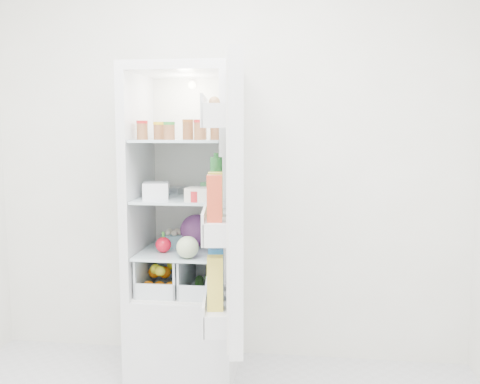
# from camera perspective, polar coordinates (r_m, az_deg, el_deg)

# --- Properties ---
(room_walls) EXTENTS (3.02, 3.02, 2.61)m
(room_walls) POSITION_cam_1_polar(r_m,az_deg,el_deg) (1.88, -8.55, 11.13)
(room_walls) COLOR silver
(room_walls) RESTS_ON ground
(refrigerator) EXTENTS (0.60, 0.60, 1.80)m
(refrigerator) POSITION_cam_1_polar(r_m,az_deg,el_deg) (3.23, -5.61, -7.28)
(refrigerator) COLOR silver
(refrigerator) RESTS_ON ground
(shelf_low) EXTENTS (0.49, 0.53, 0.01)m
(shelf_low) POSITION_cam_1_polar(r_m,az_deg,el_deg) (3.15, -5.88, -6.23)
(shelf_low) COLOR silver
(shelf_low) RESTS_ON refrigerator
(shelf_mid) EXTENTS (0.49, 0.53, 0.02)m
(shelf_mid) POSITION_cam_1_polar(r_m,az_deg,el_deg) (3.09, -5.95, -0.63)
(shelf_mid) COLOR silver
(shelf_mid) RESTS_ON refrigerator
(shelf_top) EXTENTS (0.49, 0.53, 0.02)m
(shelf_top) POSITION_cam_1_polar(r_m,az_deg,el_deg) (3.07, -6.02, 5.49)
(shelf_top) COLOR silver
(shelf_top) RESTS_ON refrigerator
(crisper_left) EXTENTS (0.23, 0.46, 0.22)m
(crisper_left) POSITION_cam_1_polar(r_m,az_deg,el_deg) (3.21, -8.00, -8.40)
(crisper_left) COLOR silver
(crisper_left) RESTS_ON refrigerator
(crisper_right) EXTENTS (0.23, 0.46, 0.22)m
(crisper_right) POSITION_cam_1_polar(r_m,az_deg,el_deg) (3.16, -3.66, -8.62)
(crisper_right) COLOR silver
(crisper_right) RESTS_ON refrigerator
(condiment_jars) EXTENTS (0.46, 0.34, 0.08)m
(condiment_jars) POSITION_cam_1_polar(r_m,az_deg,el_deg) (3.01, -6.47, 6.42)
(condiment_jars) COLOR #B21919
(condiment_jars) RESTS_ON shelf_top
(squeeze_bottle) EXTENTS (0.06, 0.06, 0.16)m
(squeeze_bottle) POSITION_cam_1_polar(r_m,az_deg,el_deg) (3.03, -2.05, 7.16)
(squeeze_bottle) COLOR white
(squeeze_bottle) RESTS_ON shelf_top
(tub_white) EXTENTS (0.17, 0.17, 0.09)m
(tub_white) POSITION_cam_1_polar(r_m,az_deg,el_deg) (3.03, -8.96, 0.16)
(tub_white) COLOR white
(tub_white) RESTS_ON shelf_mid
(tub_cream) EXTENTS (0.13, 0.13, 0.07)m
(tub_cream) POSITION_cam_1_polar(r_m,az_deg,el_deg) (2.90, -4.46, -0.24)
(tub_cream) COLOR beige
(tub_cream) RESTS_ON shelf_mid
(tin_red) EXTENTS (0.11, 0.11, 0.06)m
(tin_red) POSITION_cam_1_polar(r_m,az_deg,el_deg) (2.88, -4.73, -0.44)
(tin_red) COLOR red
(tin_red) RESTS_ON shelf_mid
(foil_tray) EXTENTS (0.17, 0.15, 0.04)m
(foil_tray) POSITION_cam_1_polar(r_m,az_deg,el_deg) (3.30, -7.11, 0.25)
(foil_tray) COLOR silver
(foil_tray) RESTS_ON shelf_mid
(tub_green) EXTENTS (0.14, 0.17, 0.08)m
(tub_green) POSITION_cam_1_polar(r_m,az_deg,el_deg) (3.09, -2.75, 0.32)
(tub_green) COLOR #3A8145
(tub_green) RESTS_ON shelf_mid
(red_cabbage) EXTENTS (0.19, 0.19, 0.19)m
(red_cabbage) POSITION_cam_1_polar(r_m,az_deg,el_deg) (3.21, -4.68, -4.09)
(red_cabbage) COLOR #63215A
(red_cabbage) RESTS_ON shelf_low
(bell_pepper) EXTENTS (0.09, 0.09, 0.09)m
(bell_pepper) POSITION_cam_1_polar(r_m,az_deg,el_deg) (3.07, -8.18, -5.59)
(bell_pepper) COLOR red
(bell_pepper) RESTS_ON shelf_low
(mushroom_bowl) EXTENTS (0.16, 0.16, 0.07)m
(mushroom_bowl) POSITION_cam_1_polar(r_m,az_deg,el_deg) (3.24, -7.06, -5.10)
(mushroom_bowl) COLOR #82B2C2
(mushroom_bowl) RESTS_ON shelf_low
(salad_bag) EXTENTS (0.12, 0.12, 0.12)m
(salad_bag) POSITION_cam_1_polar(r_m,az_deg,el_deg) (2.92, -5.62, -5.89)
(salad_bag) COLOR #B5C795
(salad_bag) RESTS_ON shelf_low
(citrus_pile) EXTENTS (0.20, 0.24, 0.16)m
(citrus_pile) POSITION_cam_1_polar(r_m,az_deg,el_deg) (3.16, -8.48, -9.02)
(citrus_pile) COLOR orange
(citrus_pile) RESTS_ON refrigerator
(veg_pile) EXTENTS (0.16, 0.30, 0.10)m
(veg_pile) POSITION_cam_1_polar(r_m,az_deg,el_deg) (3.17, -3.57, -9.45)
(veg_pile) COLOR #1F4A18
(veg_pile) RESTS_ON refrigerator
(fridge_door) EXTENTS (0.25, 0.60, 1.30)m
(fridge_door) POSITION_cam_1_polar(r_m,az_deg,el_deg) (2.47, -1.19, -1.49)
(fridge_door) COLOR silver
(fridge_door) RESTS_ON refrigerator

